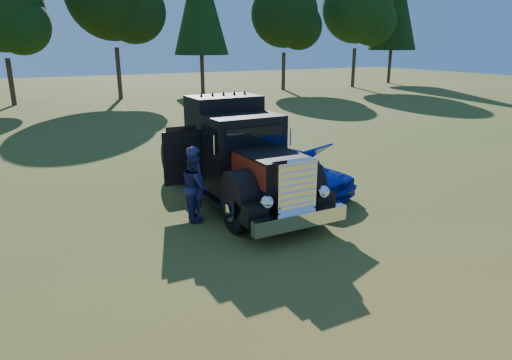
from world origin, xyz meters
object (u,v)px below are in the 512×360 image
object	(u,v)px
spectator_near	(195,183)
spectator_far	(196,187)
hotrod_coupe	(291,170)
diamond_t_truck	(237,159)

from	to	relation	value
spectator_near	spectator_far	bearing A→B (deg)	150.94
hotrod_coupe	spectator_near	xyz separation A→B (m)	(-3.38, -0.66, 0.28)
diamond_t_truck	spectator_near	distance (m)	1.76
spectator_far	diamond_t_truck	bearing A→B (deg)	-53.04
hotrod_coupe	spectator_near	size ratio (longest dim) A/B	2.27
diamond_t_truck	spectator_near	bearing A→B (deg)	-155.43
diamond_t_truck	spectator_far	xyz separation A→B (m)	(-1.59, -0.77, -0.40)
hotrod_coupe	diamond_t_truck	bearing A→B (deg)	177.94
diamond_t_truck	spectator_near	world-z (taller)	diamond_t_truck
diamond_t_truck	hotrod_coupe	xyz separation A→B (m)	(1.81, -0.06, -0.57)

